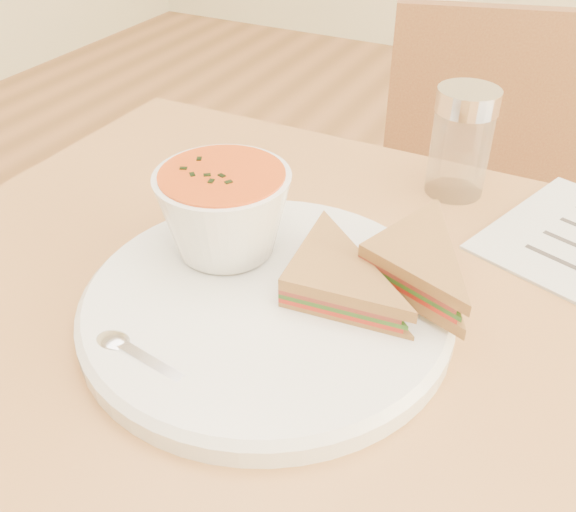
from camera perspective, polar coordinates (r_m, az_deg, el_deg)
The scene contains 7 objects.
chair_far at distance 1.10m, azimuth 16.80°, elevation -4.13°, with size 0.38×0.38×0.85m, color brown, non-canonical shape.
plate at distance 0.54m, azimuth -1.92°, elevation -4.42°, with size 0.31×0.31×0.02m, color white, non-canonical shape.
soup_bowl at distance 0.57m, azimuth -5.66°, elevation 3.54°, with size 0.12×0.12×0.08m, color white, non-canonical shape.
sandwich_half_a at distance 0.51m, azimuth -0.88°, elevation -3.59°, with size 0.11×0.11×0.03m, color #A86F3B, non-canonical shape.
sandwich_half_b at distance 0.53m, azimuth 6.19°, elevation -0.44°, with size 0.11×0.11×0.03m, color #A86F3B, non-canonical shape.
spoon at distance 0.48m, azimuth -11.72°, elevation -9.51°, with size 0.15×0.03×0.01m, color silver, non-canonical shape.
condiment_shaker at distance 0.71m, azimuth 15.12°, elevation 9.71°, with size 0.06×0.06×0.12m, color silver, non-canonical shape.
Camera 1 is at (0.08, -0.35, 1.11)m, focal length 40.00 mm.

